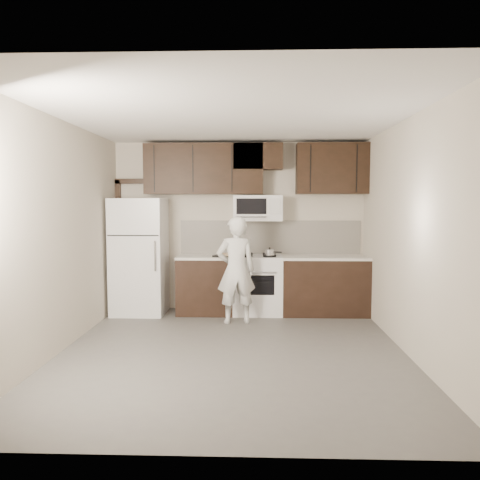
{
  "coord_description": "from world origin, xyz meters",
  "views": [
    {
      "loc": [
        0.27,
        -5.31,
        1.73
      ],
      "look_at": [
        0.06,
        0.9,
        1.24
      ],
      "focal_mm": 35.0,
      "sensor_mm": 36.0,
      "label": 1
    }
  ],
  "objects_px": {
    "person": "(236,270)",
    "refrigerator": "(139,256)",
    "stove": "(258,284)",
    "microwave": "(258,208)"
  },
  "relations": [
    {
      "from": "person",
      "to": "refrigerator",
      "type": "bearing_deg",
      "value": -30.96
    },
    {
      "from": "person",
      "to": "stove",
      "type": "bearing_deg",
      "value": -128.97
    },
    {
      "from": "microwave",
      "to": "stove",
      "type": "bearing_deg",
      "value": -89.9
    },
    {
      "from": "stove",
      "to": "refrigerator",
      "type": "bearing_deg",
      "value": -178.49
    },
    {
      "from": "microwave",
      "to": "person",
      "type": "distance_m",
      "value": 1.18
    },
    {
      "from": "stove",
      "to": "person",
      "type": "bearing_deg",
      "value": -117.69
    },
    {
      "from": "microwave",
      "to": "refrigerator",
      "type": "height_order",
      "value": "microwave"
    },
    {
      "from": "microwave",
      "to": "person",
      "type": "bearing_deg",
      "value": -113.66
    },
    {
      "from": "person",
      "to": "microwave",
      "type": "bearing_deg",
      "value": -124.95
    },
    {
      "from": "refrigerator",
      "to": "person",
      "type": "xyz_separation_m",
      "value": [
        1.54,
        -0.55,
        -0.13
      ]
    }
  ]
}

